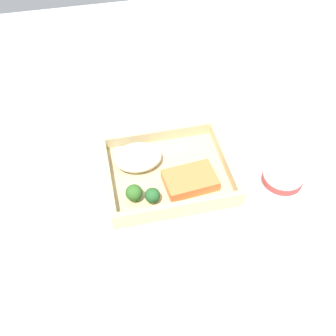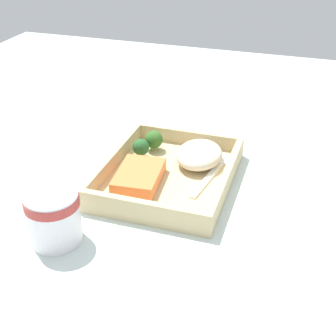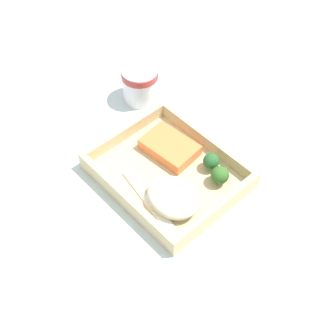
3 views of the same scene
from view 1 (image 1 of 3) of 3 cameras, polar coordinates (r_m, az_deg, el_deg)
ground_plane at (r=85.10cm, az=0.00°, el=-1.63°), size 160.00×160.00×2.00cm
takeout_tray at (r=83.87cm, az=0.00°, el=-0.94°), size 26.38×21.80×1.20cm
tray_rim at (r=82.33cm, az=0.00°, el=-0.04°), size 26.38×21.80×2.82cm
salmon_fillet at (r=80.68cm, az=3.23°, el=-1.78°), size 11.14×8.07×2.39cm
mashed_potatoes at (r=84.07cm, az=-4.38°, el=1.58°), size 10.26×8.23×3.71cm
broccoli_floret_1 at (r=77.16cm, az=-2.27°, el=-4.02°), size 3.10×3.10×3.66cm
broccoli_floret_2 at (r=77.63cm, az=-4.96°, el=-3.63°), size 3.40×3.40×3.92cm
fork at (r=87.70cm, az=-3.12°, el=2.67°), size 15.86×4.20×0.44cm
paper_cup at (r=80.20cm, az=15.92°, el=-2.43°), size 7.85×7.85×7.94cm
receipt_slip at (r=88.54cm, az=-17.22°, el=-0.83°), size 12.39×13.73×0.24cm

